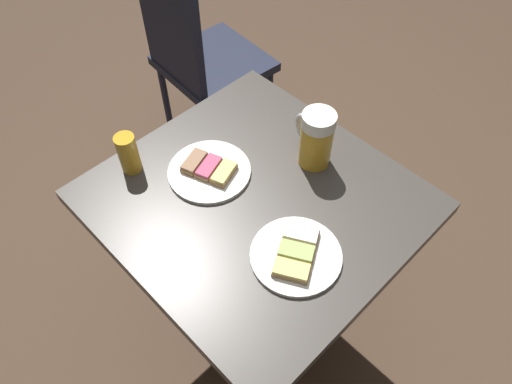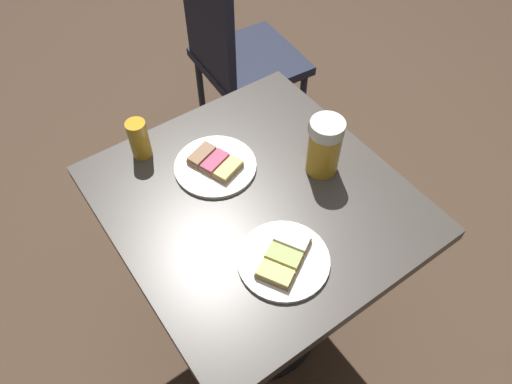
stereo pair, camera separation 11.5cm
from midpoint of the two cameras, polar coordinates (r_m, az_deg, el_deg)
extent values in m
plane|color=#4C3828|center=(1.78, -1.90, -15.00)|extent=(6.00, 6.00, 0.00)
cylinder|color=black|center=(1.78, -1.91, -14.91)|extent=(0.44, 0.44, 0.01)
cylinder|color=black|center=(1.46, -2.27, -9.43)|extent=(0.09, 0.09, 0.68)
cube|color=#423D38|center=(1.18, -2.78, -1.33)|extent=(0.72, 0.68, 0.04)
cylinder|color=white|center=(1.06, 1.67, -7.74)|extent=(0.20, 0.20, 0.01)
cube|color=#9E7547|center=(1.03, 1.01, -9.58)|extent=(0.09, 0.08, 0.01)
cube|color=#EFE07A|center=(1.02, 1.01, -9.31)|extent=(0.08, 0.07, 0.01)
cube|color=#9E7547|center=(1.05, 1.68, -7.43)|extent=(0.09, 0.08, 0.01)
cube|color=#ADC66B|center=(1.05, 1.70, -7.15)|extent=(0.08, 0.07, 0.01)
cube|color=#9E7547|center=(1.08, 2.32, -5.38)|extent=(0.09, 0.08, 0.01)
cube|color=white|center=(1.07, 2.34, -5.09)|extent=(0.08, 0.07, 0.01)
cylinder|color=white|center=(1.22, -8.23, 2.28)|extent=(0.21, 0.21, 0.01)
cube|color=#9E7547|center=(1.23, -9.97, 3.26)|extent=(0.06, 0.09, 0.01)
cube|color=#997051|center=(1.22, -10.04, 3.57)|extent=(0.06, 0.08, 0.01)
cube|color=#9E7547|center=(1.21, -8.29, 2.62)|extent=(0.06, 0.09, 0.01)
cube|color=#BC4C70|center=(1.20, -8.34, 2.93)|extent=(0.06, 0.08, 0.01)
cube|color=#9E7547|center=(1.19, -6.56, 1.96)|extent=(0.06, 0.09, 0.01)
cube|color=#EFE07A|center=(1.19, -6.60, 2.28)|extent=(0.06, 0.08, 0.01)
cylinder|color=gold|center=(1.20, 4.38, 5.55)|extent=(0.08, 0.08, 0.12)
cylinder|color=white|center=(1.14, 4.62, 8.29)|extent=(0.08, 0.08, 0.03)
torus|color=silver|center=(1.22, 3.17, 7.35)|extent=(0.08, 0.04, 0.08)
cylinder|color=gold|center=(1.24, -17.50, 4.22)|extent=(0.05, 0.05, 0.11)
cylinder|color=#1E2338|center=(2.12, 0.00, 9.57)|extent=(0.03, 0.03, 0.43)
cylinder|color=#1E2338|center=(2.32, -5.27, 13.56)|extent=(0.03, 0.03, 0.43)
cylinder|color=#1E2338|center=(1.99, -7.09, 5.50)|extent=(0.03, 0.03, 0.43)
cylinder|color=#1E2338|center=(2.20, -12.03, 10.01)|extent=(0.03, 0.03, 0.43)
cube|color=#1E2338|center=(2.00, -6.69, 14.82)|extent=(0.41, 0.41, 0.04)
cube|color=#1E2338|center=(1.80, -11.98, 18.37)|extent=(0.34, 0.06, 0.42)
camera|label=1|loc=(0.06, -92.87, -3.61)|focal=33.75mm
camera|label=2|loc=(0.06, 87.13, 3.61)|focal=33.75mm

